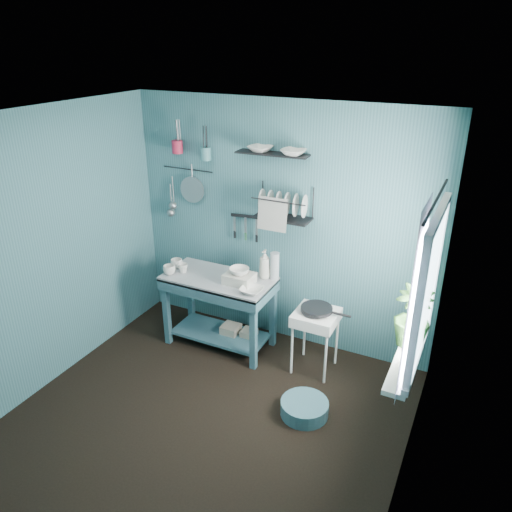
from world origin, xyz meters
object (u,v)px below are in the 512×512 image
at_px(dish_rack, 283,203).
at_px(colander, 192,190).
at_px(frying_pan, 317,309).
at_px(storage_tin_large, 231,334).
at_px(water_bottle, 275,266).
at_px(mug_left, 169,270).
at_px(storage_tin_small, 249,338).
at_px(mug_right, 177,264).
at_px(wash_tub, 239,278).
at_px(soap_bottle, 265,264).
at_px(utensil_cup_magenta, 177,147).
at_px(mug_mid, 183,268).
at_px(potted_plant, 412,316).
at_px(floor_basin, 304,408).
at_px(utensil_cup_teal, 206,154).
at_px(work_counter, 220,311).
at_px(hotplate_stand, 315,341).

bearing_deg(dish_rack, colander, 168.02).
relative_size(frying_pan, storage_tin_large, 1.36).
bearing_deg(water_bottle, mug_left, -159.19).
height_order(frying_pan, storage_tin_small, frying_pan).
relative_size(mug_right, frying_pan, 0.41).
distance_m(storage_tin_large, storage_tin_small, 0.20).
bearing_deg(colander, wash_tub, -28.71).
height_order(mug_right, water_bottle, water_bottle).
distance_m(soap_bottle, utensil_cup_magenta, 1.50).
bearing_deg(frying_pan, mug_mid, -176.48).
bearing_deg(potted_plant, storage_tin_small, 162.86).
distance_m(wash_tub, floor_basin, 1.36).
bearing_deg(storage_tin_small, mug_left, -162.90).
xyz_separation_m(dish_rack, potted_plant, (1.40, -0.75, -0.47)).
xyz_separation_m(utensil_cup_teal, storage_tin_large, (0.42, -0.33, -1.82)).
height_order(mug_left, colander, colander).
distance_m(wash_tub, potted_plant, 1.76).
bearing_deg(work_counter, hotplate_stand, -3.35).
relative_size(utensil_cup_magenta, storage_tin_large, 0.59).
height_order(work_counter, storage_tin_large, work_counter).
relative_size(water_bottle, potted_plant, 0.57).
relative_size(soap_bottle, dish_rack, 0.54).
height_order(soap_bottle, frying_pan, soap_bottle).
xyz_separation_m(mug_left, utensil_cup_teal, (0.16, 0.54, 1.09)).
distance_m(mug_right, dish_rack, 1.31).
distance_m(soap_bottle, water_bottle, 0.10).
distance_m(work_counter, frying_pan, 1.08).
distance_m(utensil_cup_magenta, potted_plant, 2.87).
height_order(mug_mid, wash_tub, wash_tub).
xyz_separation_m(mug_left, colander, (-0.05, 0.57, 0.69)).
height_order(wash_tub, hotplate_stand, wash_tub).
distance_m(hotplate_stand, storage_tin_large, 0.96).
bearing_deg(soap_bottle, frying_pan, -15.55).
bearing_deg(water_bottle, frying_pan, -20.31).
bearing_deg(water_bottle, floor_basin, -51.42).
relative_size(water_bottle, floor_basin, 0.67).
bearing_deg(frying_pan, utensil_cup_magenta, 168.44).
height_order(hotplate_stand, colander, colander).
distance_m(mug_right, frying_pan, 1.55).
bearing_deg(utensil_cup_magenta, dish_rack, -2.37).
distance_m(mug_mid, soap_bottle, 0.85).
relative_size(dish_rack, storage_tin_large, 2.50).
distance_m(utensil_cup_teal, storage_tin_small, 1.95).
bearing_deg(dish_rack, mug_mid, -165.15).
relative_size(frying_pan, dish_rack, 0.55).
distance_m(mug_right, water_bottle, 1.05).
bearing_deg(hotplate_stand, dish_rack, 147.22).
height_order(utensil_cup_teal, floor_basin, utensil_cup_teal).
bearing_deg(storage_tin_large, colander, 150.44).
height_order(work_counter, mug_mid, mug_mid).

